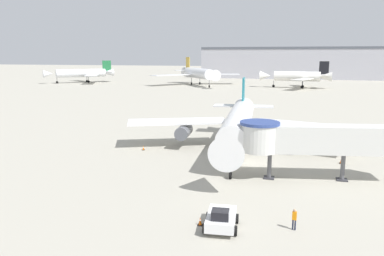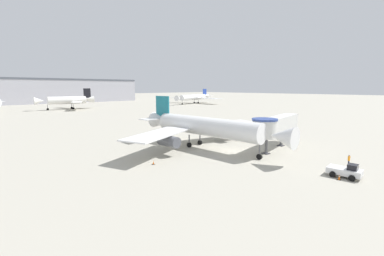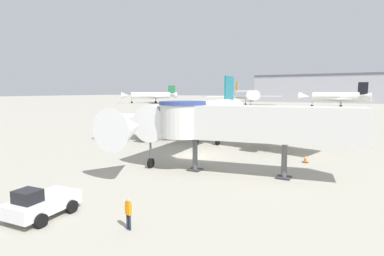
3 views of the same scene
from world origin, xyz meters
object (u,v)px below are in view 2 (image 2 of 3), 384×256
at_px(background_jet_blue_tail, 194,97).
at_px(pushback_tug_white, 345,171).
at_px(traffic_cone_apron_front, 339,177).
at_px(jet_bridge, 275,125).
at_px(traffic_cone_port_wing, 153,163).
at_px(main_airplane, 203,127).
at_px(background_jet_black_tail, 68,100).
at_px(ground_crew_marshaller, 349,160).
at_px(traffic_cone_starboard_wing, 254,138).

bearing_deg(background_jet_blue_tail, pushback_tug_white, -50.47).
bearing_deg(traffic_cone_apron_front, jet_bridge, 58.46).
bearing_deg(traffic_cone_port_wing, traffic_cone_apron_front, -57.74).
height_order(main_airplane, jet_bridge, main_airplane).
bearing_deg(pushback_tug_white, jet_bridge, 59.06).
height_order(pushback_tug_white, traffic_cone_apron_front, pushback_tug_white).
xyz_separation_m(pushback_tug_white, traffic_cone_apron_front, (-1.64, 0.13, -0.48)).
xyz_separation_m(main_airplane, traffic_cone_port_wing, (-12.59, -2.58, -3.64)).
xyz_separation_m(traffic_cone_apron_front, background_jet_black_tail, (8.99, 127.72, 4.30)).
distance_m(jet_bridge, background_jet_black_tail, 114.43).
distance_m(pushback_tug_white, traffic_cone_port_wing, 25.17).
bearing_deg(main_airplane, jet_bridge, -52.91).
distance_m(ground_crew_marshaller, background_jet_blue_tail, 142.07).
bearing_deg(pushback_tug_white, traffic_cone_apron_front, 170.26).
height_order(pushback_tug_white, background_jet_black_tail, background_jet_black_tail).
distance_m(traffic_cone_port_wing, traffic_cone_starboard_wing, 25.39).
distance_m(main_airplane, traffic_cone_apron_front, 23.27).
height_order(ground_crew_marshaller, background_jet_blue_tail, background_jet_blue_tail).
bearing_deg(traffic_cone_apron_front, traffic_cone_starboard_wing, 58.50).
distance_m(traffic_cone_apron_front, background_jet_blue_tail, 146.92).
distance_m(traffic_cone_apron_front, background_jet_black_tail, 128.11).
xyz_separation_m(traffic_cone_apron_front, background_jet_blue_tail, (87.06, 118.28, 4.04)).
distance_m(jet_bridge, traffic_cone_apron_front, 16.13).
bearing_deg(main_airplane, pushback_tug_white, -89.24).
relative_size(main_airplane, traffic_cone_port_wing, 54.49).
bearing_deg(traffic_cone_port_wing, ground_crew_marshaller, -44.41).
distance_m(traffic_cone_port_wing, ground_crew_marshaller, 27.72).
bearing_deg(traffic_cone_apron_front, pushback_tug_white, -4.68).
relative_size(traffic_cone_starboard_wing, traffic_cone_apron_front, 1.28).
bearing_deg(traffic_cone_starboard_wing, background_jet_blue_tail, 52.70).
bearing_deg(traffic_cone_starboard_wing, jet_bridge, -121.44).
xyz_separation_m(pushback_tug_white, traffic_cone_starboard_wing, (10.86, 20.54, -0.40)).
relative_size(jet_bridge, background_jet_black_tail, 0.56).
height_order(traffic_cone_apron_front, background_jet_black_tail, background_jet_black_tail).
bearing_deg(traffic_cone_port_wing, jet_bridge, -18.66).
relative_size(traffic_cone_apron_front, ground_crew_marshaller, 0.38).
height_order(main_airplane, pushback_tug_white, main_airplane).
bearing_deg(ground_crew_marshaller, background_jet_black_tail, 96.81).
relative_size(jet_bridge, traffic_cone_apron_front, 26.07).
xyz_separation_m(jet_bridge, traffic_cone_starboard_wing, (4.34, 7.10, -3.98)).
bearing_deg(ground_crew_marshaller, traffic_cone_apron_front, -163.89).
xyz_separation_m(main_airplane, jet_bridge, (8.46, -9.69, 0.45)).
height_order(main_airplane, traffic_cone_starboard_wing, main_airplane).
relative_size(background_jet_black_tail, background_jet_blue_tail, 0.76).
height_order(jet_bridge, background_jet_black_tail, background_jet_black_tail).
bearing_deg(main_airplane, traffic_cone_starboard_wing, -15.45).
bearing_deg(traffic_cone_port_wing, traffic_cone_starboard_wing, -0.01).
bearing_deg(ground_crew_marshaller, traffic_cone_starboard_wing, 81.67).
bearing_deg(background_jet_blue_tail, traffic_cone_apron_front, -51.02).
height_order(traffic_cone_starboard_wing, ground_crew_marshaller, ground_crew_marshaller).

